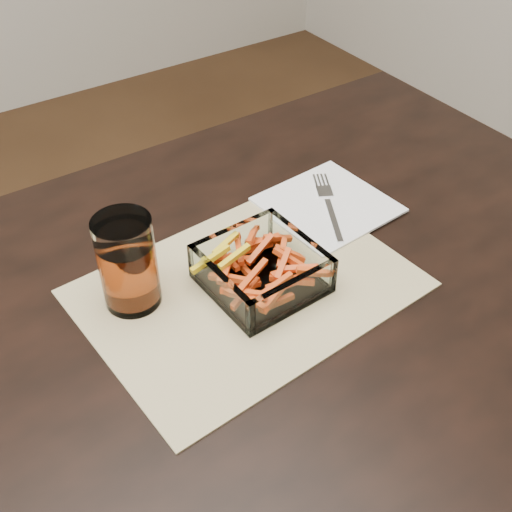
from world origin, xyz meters
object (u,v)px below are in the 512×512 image
object	(u,v)px
tumbler	(128,265)
glass_bowl	(262,271)
fork	(328,204)
dining_table	(169,386)

from	to	relation	value
tumbler	glass_bowl	bearing A→B (deg)	-23.98
glass_bowl	fork	size ratio (longest dim) A/B	0.90
glass_bowl	tumbler	distance (m)	0.19
glass_bowl	tumbler	size ratio (longest dim) A/B	1.13
fork	glass_bowl	bearing A→B (deg)	-126.66
fork	tumbler	bearing A→B (deg)	-148.80
tumbler	fork	distance (m)	0.37
dining_table	glass_bowl	bearing A→B (deg)	6.80
dining_table	glass_bowl	size ratio (longest dim) A/B	10.27
glass_bowl	fork	xyz separation A→B (m)	(0.20, 0.09, -0.02)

